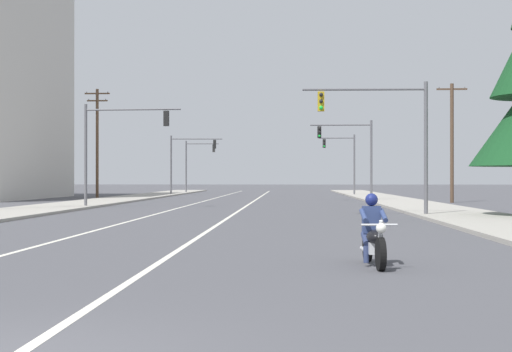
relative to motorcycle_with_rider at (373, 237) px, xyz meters
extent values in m
cube|color=beige|center=(-4.41, 36.95, -0.58)|extent=(0.16, 100.00, 0.01)
cube|color=beige|center=(-8.24, 36.95, -0.58)|extent=(0.16, 100.00, 0.01)
cube|color=#9E998E|center=(6.25, 31.95, -0.52)|extent=(4.40, 110.00, 0.14)
cube|color=#9E998E|center=(-15.34, 31.95, -0.52)|extent=(4.40, 110.00, 0.14)
cylinder|color=black|center=(0.05, -0.82, -0.27)|extent=(0.16, 0.65, 0.64)
cylinder|color=black|center=(-0.04, 0.72, -0.27)|extent=(0.16, 0.65, 0.64)
cylinder|color=silver|center=(0.04, -0.72, 0.05)|extent=(0.09, 0.33, 0.68)
sphere|color=white|center=(0.05, -0.87, 0.23)|extent=(0.20, 0.20, 0.20)
cylinder|color=silver|center=(0.04, -0.67, 0.28)|extent=(0.70, 0.08, 0.04)
ellipsoid|color=black|center=(0.01, -0.17, 0.01)|extent=(0.35, 0.58, 0.28)
cube|color=silver|center=(0.00, -0.05, -0.22)|extent=(0.26, 0.45, 0.24)
cube|color=black|center=(-0.01, 0.27, -0.05)|extent=(0.31, 0.53, 0.12)
cube|color=black|center=(-0.04, 0.67, 0.03)|extent=(0.22, 0.37, 0.08)
cylinder|color=silver|center=(-0.16, 0.34, -0.29)|extent=(0.11, 0.55, 0.08)
cube|color=navy|center=(-0.01, 0.23, 0.33)|extent=(0.37, 0.26, 0.56)
sphere|color=navy|center=(-0.01, 0.21, 0.74)|extent=(0.26, 0.26, 0.26)
cylinder|color=navy|center=(0.14, 0.10, -0.05)|extent=(0.16, 0.45, 0.30)
cylinder|color=navy|center=(0.17, -0.08, -0.35)|extent=(0.12, 0.16, 0.35)
cylinder|color=navy|center=(0.20, -0.02, 0.43)|extent=(0.13, 0.53, 0.27)
cylinder|color=navy|center=(-0.14, 0.08, -0.05)|extent=(0.16, 0.45, 0.30)
cylinder|color=navy|center=(-0.15, -0.10, -0.35)|extent=(0.12, 0.16, 0.35)
cylinder|color=navy|center=(-0.20, -0.04, 0.43)|extent=(0.13, 0.53, 0.27)
cylinder|color=#56565B|center=(4.57, 19.08, 2.51)|extent=(0.18, 0.18, 6.20)
cylinder|color=#56565B|center=(1.75, 19.04, 5.26)|extent=(5.65, 0.20, 0.11)
cube|color=#B79319|center=(-0.23, 19.01, 4.71)|extent=(0.30, 0.24, 0.90)
sphere|color=black|center=(-0.23, 18.85, 5.01)|extent=(0.18, 0.18, 0.18)
sphere|color=black|center=(-0.23, 18.85, 4.71)|extent=(0.18, 0.18, 0.18)
sphere|color=green|center=(-0.23, 18.85, 4.41)|extent=(0.18, 0.18, 0.18)
cylinder|color=#56565B|center=(-13.85, 28.53, 2.51)|extent=(0.18, 0.18, 6.20)
cylinder|color=#56565B|center=(-10.96, 28.36, 5.26)|extent=(5.77, 0.45, 0.11)
cube|color=black|center=(-8.94, 28.23, 4.71)|extent=(0.31, 0.26, 0.90)
sphere|color=black|center=(-8.93, 28.39, 5.01)|extent=(0.18, 0.18, 0.18)
sphere|color=black|center=(-8.93, 28.39, 4.71)|extent=(0.18, 0.18, 0.18)
sphere|color=green|center=(-8.93, 28.39, 4.41)|extent=(0.18, 0.18, 0.18)
cylinder|color=#56565B|center=(4.58, 41.60, 2.51)|extent=(0.18, 0.18, 6.20)
cylinder|color=#56565B|center=(2.26, 41.64, 5.26)|extent=(4.65, 0.19, 0.11)
cube|color=black|center=(0.63, 41.67, 4.71)|extent=(0.30, 0.24, 0.90)
sphere|color=black|center=(0.63, 41.51, 5.01)|extent=(0.18, 0.18, 0.18)
sphere|color=black|center=(0.63, 41.51, 4.71)|extent=(0.18, 0.18, 0.18)
sphere|color=green|center=(0.63, 41.51, 4.41)|extent=(0.18, 0.18, 0.18)
cylinder|color=#56565B|center=(-13.93, 60.91, 2.51)|extent=(0.18, 0.18, 6.20)
cylinder|color=#56565B|center=(-11.28, 61.05, 5.26)|extent=(5.32, 0.40, 0.11)
cube|color=black|center=(-9.42, 61.16, 4.71)|extent=(0.31, 0.26, 0.90)
sphere|color=black|center=(-9.43, 61.31, 5.01)|extent=(0.18, 0.18, 0.18)
sphere|color=black|center=(-9.43, 61.31, 4.71)|extent=(0.18, 0.18, 0.18)
sphere|color=green|center=(-9.43, 61.31, 4.41)|extent=(0.18, 0.18, 0.18)
cylinder|color=#56565B|center=(4.91, 59.94, 2.51)|extent=(0.18, 0.18, 6.20)
cylinder|color=#56565B|center=(3.12, 59.93, 5.26)|extent=(3.58, 0.14, 0.11)
cube|color=black|center=(1.87, 59.92, 4.71)|extent=(0.30, 0.24, 0.90)
sphere|color=black|center=(1.87, 59.76, 5.01)|extent=(0.18, 0.18, 0.18)
sphere|color=black|center=(1.87, 59.76, 4.71)|extent=(0.18, 0.18, 0.18)
sphere|color=green|center=(1.87, 59.76, 4.41)|extent=(0.18, 0.18, 0.18)
cylinder|color=#56565B|center=(-13.86, 71.58, 2.51)|extent=(0.18, 0.18, 6.20)
cylinder|color=#56565B|center=(-11.93, 71.62, 5.26)|extent=(3.86, 0.17, 0.11)
cube|color=black|center=(-10.58, 71.64, 4.71)|extent=(0.30, 0.24, 0.90)
sphere|color=black|center=(-10.59, 71.80, 5.01)|extent=(0.18, 0.18, 0.18)
sphere|color=black|center=(-10.59, 71.80, 4.71)|extent=(0.18, 0.18, 0.18)
sphere|color=green|center=(-10.59, 71.80, 4.41)|extent=(0.18, 0.18, 0.18)
cylinder|color=#4C3828|center=(10.05, 38.71, 3.71)|extent=(0.26, 0.26, 8.60)
cube|color=#4C3828|center=(10.05, 38.71, 7.61)|extent=(2.18, 0.12, 0.12)
cylinder|color=slate|center=(9.13, 38.71, 7.71)|extent=(0.08, 0.08, 0.12)
cylinder|color=slate|center=(10.97, 38.71, 7.71)|extent=(0.08, 0.08, 0.12)
cylinder|color=brown|center=(-18.98, 50.66, 4.32)|extent=(0.26, 0.26, 9.81)
cube|color=brown|center=(-18.98, 50.66, 8.82)|extent=(2.28, 0.12, 0.12)
cylinder|color=slate|center=(-19.93, 50.66, 8.92)|extent=(0.08, 0.08, 0.12)
cylinder|color=slate|center=(-18.02, 50.66, 8.92)|extent=(0.08, 0.08, 0.12)
cube|color=brown|center=(-18.98, 50.66, 8.17)|extent=(1.86, 0.12, 0.12)
cylinder|color=slate|center=(-19.76, 50.66, 8.27)|extent=(0.08, 0.08, 0.12)
cylinder|color=slate|center=(-18.20, 50.66, 8.27)|extent=(0.08, 0.08, 0.12)
camera|label=1|loc=(-1.70, -14.93, 1.18)|focal=51.69mm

